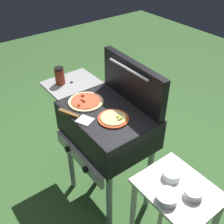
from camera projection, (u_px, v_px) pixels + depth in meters
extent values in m
plane|color=#38602D|center=(109.00, 194.00, 2.36)|extent=(8.00, 8.00, 0.00)
cube|color=black|center=(108.00, 125.00, 1.90)|extent=(0.64, 0.48, 0.24)
cube|color=black|center=(108.00, 111.00, 1.83)|extent=(0.61, 0.46, 0.01)
cube|color=#9A9A9A|center=(72.00, 83.00, 2.14)|extent=(0.32, 0.41, 0.02)
cube|color=#9A9A9A|center=(73.00, 95.00, 2.20)|extent=(0.02, 0.02, 0.24)
cube|color=#9A9A9A|center=(79.00, 158.00, 1.87)|extent=(0.58, 0.02, 0.10)
cylinder|color=black|center=(67.00, 149.00, 1.94)|extent=(0.04, 0.02, 0.04)
cylinder|color=black|center=(85.00, 170.00, 1.78)|extent=(0.04, 0.02, 0.04)
cylinder|color=#9A9A9A|center=(71.00, 159.00, 2.24)|extent=(0.04, 0.04, 0.66)
cylinder|color=#9A9A9A|center=(109.00, 204.00, 1.90)|extent=(0.04, 0.04, 0.66)
cylinder|color=#9A9A9A|center=(107.00, 141.00, 2.43)|extent=(0.04, 0.04, 0.66)
cylinder|color=#9A9A9A|center=(149.00, 178.00, 2.08)|extent=(0.04, 0.04, 0.66)
cube|color=black|center=(133.00, 82.00, 1.84)|extent=(0.63, 0.08, 0.30)
cylinder|color=#B7B7BC|center=(128.00, 69.00, 1.75)|extent=(0.38, 0.02, 0.02)
cylinder|color=#C64723|center=(113.00, 119.00, 1.74)|extent=(0.20, 0.20, 0.01)
cylinder|color=#EDD17A|center=(113.00, 118.00, 1.74)|extent=(0.17, 0.17, 0.01)
sphere|color=#DBDC7E|center=(119.00, 119.00, 1.71)|extent=(0.02, 0.02, 0.02)
sphere|color=#F2E666|center=(119.00, 117.00, 1.74)|extent=(0.03, 0.03, 0.03)
sphere|color=#C0EC60|center=(121.00, 118.00, 1.72)|extent=(0.03, 0.03, 0.03)
cylinder|color=beige|center=(86.00, 102.00, 1.90)|extent=(0.25, 0.25, 0.01)
cylinder|color=#D14C2D|center=(86.00, 101.00, 1.90)|extent=(0.20, 0.20, 0.01)
sphere|color=#C94F22|center=(79.00, 105.00, 1.84)|extent=(0.02, 0.02, 0.02)
sphere|color=#B75531|center=(82.00, 100.00, 1.89)|extent=(0.02, 0.02, 0.02)
sphere|color=#A64828|center=(84.00, 101.00, 1.88)|extent=(0.02, 0.02, 0.02)
sphere|color=#CF4E2E|center=(83.00, 96.00, 1.94)|extent=(0.03, 0.03, 0.03)
cylinder|color=maroon|center=(60.00, 77.00, 2.08)|extent=(0.08, 0.08, 0.12)
cylinder|color=black|center=(59.00, 68.00, 2.04)|extent=(0.07, 0.07, 0.01)
cube|color=#B7BABF|center=(85.00, 120.00, 1.73)|extent=(0.13, 0.12, 0.01)
cube|color=brown|center=(69.00, 113.00, 1.78)|extent=(0.16, 0.08, 0.02)
cube|color=beige|center=(179.00, 190.00, 1.49)|extent=(0.44, 0.36, 0.02)
cylinder|color=beige|center=(132.00, 219.00, 1.76)|extent=(0.04, 0.04, 0.73)
cylinder|color=beige|center=(165.00, 195.00, 1.91)|extent=(0.04, 0.04, 0.73)
cylinder|color=silver|center=(171.00, 174.00, 1.54)|extent=(0.10, 0.10, 0.04)
cylinder|color=maroon|center=(171.00, 175.00, 1.54)|extent=(0.09, 0.09, 0.02)
cylinder|color=silver|center=(193.00, 193.00, 1.44)|extent=(0.10, 0.10, 0.04)
cylinder|color=beige|center=(193.00, 193.00, 1.44)|extent=(0.08, 0.08, 0.02)
cylinder|color=silver|center=(167.00, 197.00, 1.42)|extent=(0.12, 0.12, 0.04)
cylinder|color=beige|center=(167.00, 198.00, 1.42)|extent=(0.10, 0.10, 0.02)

